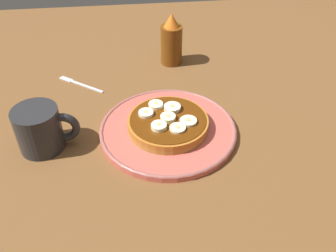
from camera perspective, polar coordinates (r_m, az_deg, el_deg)
The scene contains 13 objects.
ground_plane at distance 75.24cm, azimuth 0.00°, elevation -1.86°, with size 140.00×140.00×3.00cm, color brown.
plate at distance 73.76cm, azimuth 0.00°, elevation -0.54°, with size 27.48×27.48×1.44cm.
pancake_stack at distance 72.83cm, azimuth -0.21°, elevation 0.45°, with size 16.10×16.62×2.30cm.
banana_slice_0 at distance 71.70cm, azimuth 0.40°, elevation 1.21°, with size 3.03×3.03×0.99cm.
banana_slice_1 at distance 74.34cm, azimuth 0.68°, elevation 2.83°, with size 3.44×3.44×1.08cm.
banana_slice_2 at distance 73.19cm, azimuth -3.46°, elevation 1.98°, with size 3.01×3.01×0.87cm.
banana_slice_3 at distance 69.50cm, azimuth 1.51°, elevation -0.38°, with size 3.12×3.12×0.73cm.
banana_slice_4 at distance 69.70cm, azimuth -1.44°, elevation -0.07°, with size 3.02×3.02×1.07cm.
banana_slice_5 at distance 71.23cm, azimuth 3.18°, elevation 0.73°, with size 3.36×3.36×0.78cm.
banana_slice_6 at distance 75.30cm, azimuth -1.90°, elevation 3.28°, with size 3.03×3.03×0.93cm.
coffee_mug at distance 72.25cm, azimuth -19.21°, elevation -0.38°, with size 11.90×8.50×8.65cm.
fork at distance 91.16cm, azimuth -13.77°, elevation 6.50°, with size 10.98×8.59×0.50cm.
syrup_bottle at distance 94.97cm, azimuth 0.54°, elevation 13.00°, with size 5.51×5.51×13.25cm.
Camera 1 is at (-6.68, -56.15, 48.14)cm, focal length 39.14 mm.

